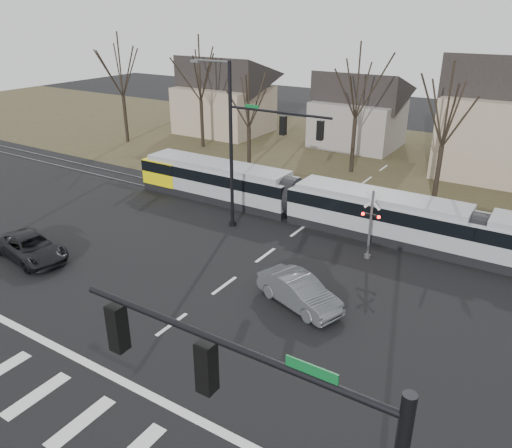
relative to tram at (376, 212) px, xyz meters
The scene contains 15 objects.
ground 16.62m from the tram, 104.86° to the right, with size 140.00×140.00×0.00m, color black.
grass_verge 16.62m from the tram, 104.86° to the left, with size 140.00×28.00×0.01m, color #38331E.
crosswalk 20.50m from the tram, 101.98° to the right, with size 27.00×2.60×0.01m.
stop_line 18.36m from the tram, 103.41° to the right, with size 28.00×0.35×0.01m, color silver.
lane_dashes 4.50m from the tram, behind, with size 0.18×30.00×0.01m.
rail_pair 4.49m from the tram, behind, with size 90.00×1.52×0.06m.
tram is the anchor object (origin of this frame).
sedan 9.61m from the tram, 91.36° to the right, with size 4.76×2.95×1.48m, color #4B4F52.
suv 20.10m from the tram, 138.54° to the right, with size 5.30×3.04×1.39m, color black.
signal_pole_far 8.61m from the tram, 152.25° to the right, with size 9.28×0.44×10.20m.
rail_crossing_signal 3.32m from the tram, 76.74° to the right, with size 1.08×0.36×4.00m.
tree_row 10.83m from the tram, 102.65° to the left, with size 59.20×7.20×10.00m.
house_a 30.34m from the tram, 143.41° to the left, with size 9.72×8.64×8.60m.
house_b 22.17m from the tram, 114.81° to the left, with size 8.64×7.56×7.65m.
house_c 18.04m from the tram, 74.37° to the left, with size 10.80×8.64×10.10m.
Camera 1 is at (13.07, -11.66, 12.87)m, focal length 35.00 mm.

